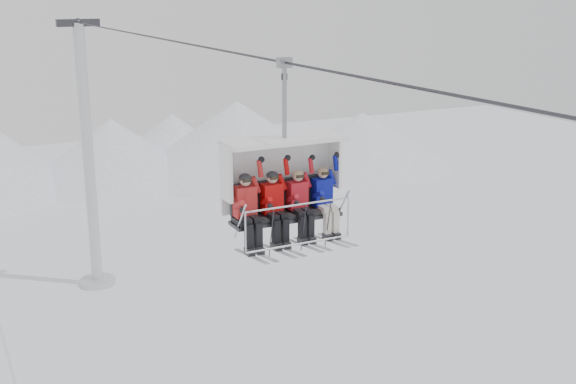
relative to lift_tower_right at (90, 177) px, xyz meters
name	(u,v)px	position (x,y,z in m)	size (l,w,h in m)	color
ridgeline	(13,157)	(-1.58, 20.05, -2.94)	(72.00, 21.00, 7.00)	white
lift_tower_right	(90,177)	(0.00, 0.00, 0.00)	(2.00, 1.80, 13.48)	silver
haul_cable	(288,63)	(0.00, -22.00, 7.52)	(0.06, 0.06, 50.00)	#303035
chairlift_carrier	(282,177)	(0.00, -21.69, 4.97)	(2.74, 1.17, 3.98)	black
skier_far_left	(247,208)	(-0.99, -21.99, 4.48)	(0.46, 1.69, 1.80)	red
skier_center_left	(274,204)	(-0.35, -22.00, 4.47)	(0.45, 1.69, 1.76)	#C00A0A
skier_center_right	(299,202)	(0.29, -22.00, 4.45)	(0.43, 1.69, 1.70)	red
skier_far_right	(324,198)	(0.92, -22.00, 4.45)	(0.43, 1.69, 1.69)	#0C1390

